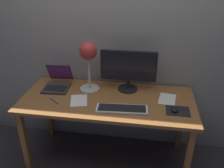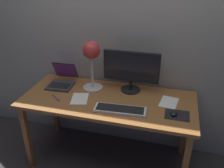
% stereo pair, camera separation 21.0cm
% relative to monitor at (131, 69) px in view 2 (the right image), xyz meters
% --- Properties ---
extents(ground_plane, '(4.80, 4.80, 0.00)m').
position_rel_monitor_xyz_m(ground_plane, '(-0.17, -0.21, -0.97)').
color(ground_plane, '#383333').
rests_on(ground_plane, ground).
extents(back_wall, '(4.80, 0.06, 2.60)m').
position_rel_monitor_xyz_m(back_wall, '(-0.17, 0.19, 0.33)').
color(back_wall, '#9E998E').
rests_on(back_wall, ground).
extents(desk, '(1.60, 0.70, 0.74)m').
position_rel_monitor_xyz_m(desk, '(-0.17, -0.21, -0.31)').
color(desk, '#935B2D').
rests_on(desk, ground).
extents(monitor, '(0.54, 0.19, 0.40)m').
position_rel_monitor_xyz_m(monitor, '(0.00, 0.00, 0.00)').
color(monitor, black).
rests_on(monitor, desk).
extents(keyboard_main, '(0.45, 0.17, 0.03)m').
position_rel_monitor_xyz_m(keyboard_main, '(-0.01, -0.38, -0.22)').
color(keyboard_main, silver).
rests_on(keyboard_main, desk).
extents(laptop, '(0.26, 0.33, 0.22)m').
position_rel_monitor_xyz_m(laptop, '(-0.71, -0.03, -0.17)').
color(laptop, '#38383A').
rests_on(laptop, desk).
extents(desk_lamp, '(0.19, 0.19, 0.49)m').
position_rel_monitor_xyz_m(desk_lamp, '(-0.37, -0.05, 0.13)').
color(desk_lamp, beige).
rests_on(desk_lamp, desk).
extents(mousepad, '(0.20, 0.16, 0.00)m').
position_rel_monitor_xyz_m(mousepad, '(0.46, -0.32, -0.23)').
color(mousepad, black).
rests_on(mousepad, desk).
extents(mouse, '(0.06, 0.10, 0.03)m').
position_rel_monitor_xyz_m(mouse, '(0.43, -0.32, -0.21)').
color(mouse, black).
rests_on(mouse, mousepad).
extents(paper_sheet_near_mouse, '(0.19, 0.24, 0.00)m').
position_rel_monitor_xyz_m(paper_sheet_near_mouse, '(-0.42, -0.28, -0.23)').
color(paper_sheet_near_mouse, white).
rests_on(paper_sheet_near_mouse, desk).
extents(paper_sheet_by_keyboard, '(0.18, 0.23, 0.00)m').
position_rel_monitor_xyz_m(paper_sheet_by_keyboard, '(0.38, -0.13, -0.23)').
color(paper_sheet_by_keyboard, white).
rests_on(paper_sheet_by_keyboard, desk).
extents(pen, '(0.12, 0.09, 0.01)m').
position_rel_monitor_xyz_m(pen, '(-0.64, -0.33, -0.22)').
color(pen, '#2633A5').
rests_on(pen, desk).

